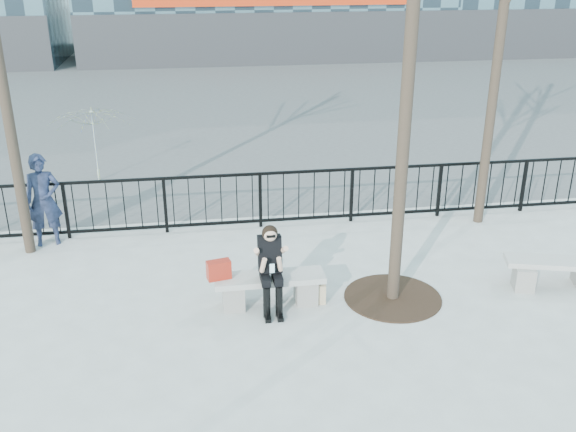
{
  "coord_description": "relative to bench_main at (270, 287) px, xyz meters",
  "views": [
    {
      "loc": [
        -1.02,
        -8.44,
        4.95
      ],
      "look_at": [
        0.4,
        0.8,
        1.1
      ],
      "focal_mm": 40.0,
      "sensor_mm": 36.0,
      "label": 1
    }
  ],
  "objects": [
    {
      "name": "bench_second",
      "position": [
        4.55,
        -0.12,
        -0.02
      ],
      "size": [
        1.56,
        0.43,
        0.46
      ],
      "rotation": [
        0.0,
        0.0,
        -0.27
      ],
      "color": "slate",
      "rests_on": "ground"
    },
    {
      "name": "shopping_bag",
      "position": [
        0.68,
        -0.07,
        -0.14
      ],
      "size": [
        0.35,
        0.17,
        0.32
      ],
      "primitive_type": "cube",
      "rotation": [
        0.0,
        0.0,
        -0.15
      ],
      "color": "beige",
      "rests_on": "ground"
    },
    {
      "name": "seated_woman",
      "position": [
        0.0,
        -0.16,
        0.37
      ],
      "size": [
        0.5,
        0.64,
        1.34
      ],
      "color": "black",
      "rests_on": "ground"
    },
    {
      "name": "bench_main",
      "position": [
        0.0,
        0.0,
        0.0
      ],
      "size": [
        1.65,
        0.46,
        0.49
      ],
      "color": "slate",
      "rests_on": "ground"
    },
    {
      "name": "vendor_umbrella",
      "position": [
        -3.23,
        6.21,
        0.57
      ],
      "size": [
        1.96,
        1.99,
        1.75
      ],
      "primitive_type": "imported",
      "rotation": [
        0.0,
        0.0,
        -0.03
      ],
      "color": "yellow",
      "rests_on": "ground"
    },
    {
      "name": "tree_grate",
      "position": [
        1.9,
        -0.1,
        -0.29
      ],
      "size": [
        1.5,
        1.5,
        0.02
      ],
      "primitive_type": "cylinder",
      "color": "black",
      "rests_on": "ground"
    },
    {
      "name": "railing",
      "position": [
        0.0,
        3.0,
        0.25
      ],
      "size": [
        14.0,
        0.06,
        1.1
      ],
      "color": "black",
      "rests_on": "ground"
    },
    {
      "name": "street_surface",
      "position": [
        0.0,
        15.0,
        -0.3
      ],
      "size": [
        60.0,
        23.0,
        0.01
      ],
      "primitive_type": "cube",
      "color": "#474747",
      "rests_on": "ground"
    },
    {
      "name": "ground",
      "position": [
        0.0,
        0.0,
        -0.3
      ],
      "size": [
        120.0,
        120.0,
        0.0
      ],
      "primitive_type": "plane",
      "color": "#989893",
      "rests_on": "ground"
    },
    {
      "name": "handbag",
      "position": [
        -0.75,
        0.02,
        0.33
      ],
      "size": [
        0.38,
        0.24,
        0.29
      ],
      "primitive_type": "cube",
      "rotation": [
        0.0,
        0.0,
        0.22
      ],
      "color": "#A42214",
      "rests_on": "bench_main"
    },
    {
      "name": "standing_man",
      "position": [
        -3.72,
        2.8,
        0.55
      ],
      "size": [
        0.69,
        0.52,
        1.7
      ],
      "primitive_type": "imported",
      "rotation": [
        0.0,
        0.0,
        0.2
      ],
      "color": "black",
      "rests_on": "ground"
    }
  ]
}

